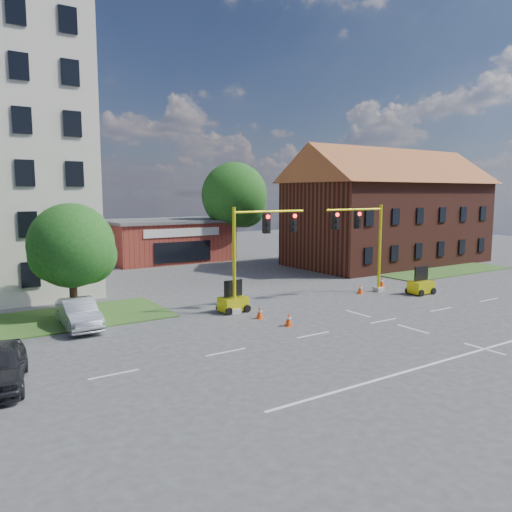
% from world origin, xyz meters
% --- Properties ---
extents(ground, '(120.00, 120.00, 0.00)m').
position_xyz_m(ground, '(0.00, 0.00, 0.00)').
color(ground, '#3B3A3D').
rests_on(ground, ground).
extents(grass_verge_ne, '(14.00, 4.00, 0.08)m').
position_xyz_m(grass_verge_ne, '(18.00, 9.00, 0.04)').
color(grass_verge_ne, '#2F5A21').
rests_on(grass_verge_ne, ground).
extents(lane_markings, '(60.00, 36.00, 0.01)m').
position_xyz_m(lane_markings, '(0.00, -3.00, 0.01)').
color(lane_markings, silver).
rests_on(lane_markings, ground).
extents(brick_shop, '(12.40, 8.40, 4.30)m').
position_xyz_m(brick_shop, '(0.00, 29.98, 2.16)').
color(brick_shop, maroon).
rests_on(brick_shop, ground).
extents(townhouse_row, '(21.00, 11.00, 11.50)m').
position_xyz_m(townhouse_row, '(18.00, 16.00, 5.93)').
color(townhouse_row, '#502218').
rests_on(townhouse_row, ground).
extents(tree_large, '(7.25, 6.91, 10.27)m').
position_xyz_m(tree_large, '(6.85, 27.08, 6.53)').
color(tree_large, '#3C2716').
rests_on(tree_large, ground).
extents(tree_nw_front, '(5.02, 4.78, 6.45)m').
position_xyz_m(tree_nw_front, '(-13.76, 10.58, 3.88)').
color(tree_nw_front, '#3C2716').
rests_on(tree_nw_front, ground).
extents(signal_mast_west, '(5.30, 0.60, 6.20)m').
position_xyz_m(signal_mast_west, '(-4.36, 6.00, 3.92)').
color(signal_mast_west, '#989792').
rests_on(signal_mast_west, ground).
extents(signal_mast_east, '(5.30, 0.60, 6.20)m').
position_xyz_m(signal_mast_east, '(4.36, 6.00, 3.92)').
color(signal_mast_east, '#989792').
rests_on(signal_mast_east, ground).
extents(trailer_west, '(1.67, 1.18, 1.82)m').
position_xyz_m(trailer_west, '(-5.86, 6.36, 0.57)').
color(trailer_west, yellow).
rests_on(trailer_west, ground).
extents(trailer_east, '(1.68, 1.16, 1.86)m').
position_xyz_m(trailer_east, '(7.80, 3.77, 0.58)').
color(trailer_east, yellow).
rests_on(trailer_east, ground).
extents(cone_a, '(0.40, 0.40, 0.70)m').
position_xyz_m(cone_a, '(-5.04, 2.00, 0.34)').
color(cone_a, '#FF4A0D').
rests_on(cone_a, ground).
extents(cone_b, '(0.40, 0.40, 0.70)m').
position_xyz_m(cone_b, '(-5.44, 4.17, 0.34)').
color(cone_b, '#FF4A0D').
rests_on(cone_b, ground).
extents(cone_c, '(0.40, 0.40, 0.70)m').
position_xyz_m(cone_c, '(4.34, 6.15, 0.34)').
color(cone_c, '#FF4A0D').
rests_on(cone_c, ground).
extents(cone_d, '(0.40, 0.40, 0.70)m').
position_xyz_m(cone_d, '(7.64, 7.22, 0.34)').
color(cone_d, '#FF4A0D').
rests_on(cone_d, ground).
extents(pickup_white, '(5.30, 3.03, 1.39)m').
position_xyz_m(pickup_white, '(10.67, 15.61, 0.70)').
color(pickup_white, silver).
rests_on(pickup_white, ground).
extents(sedan_silver_front, '(1.75, 4.64, 1.51)m').
position_xyz_m(sedan_silver_front, '(-14.42, 7.70, 0.76)').
color(sedan_silver_front, '#ADB0B5').
rests_on(sedan_silver_front, ground).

